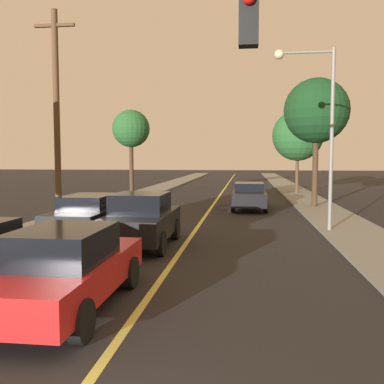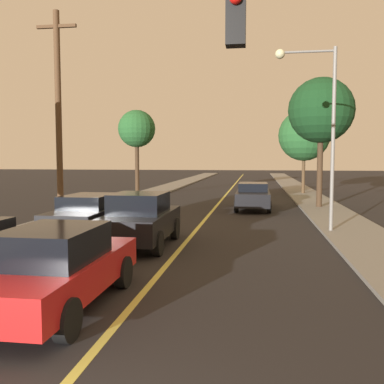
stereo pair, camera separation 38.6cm
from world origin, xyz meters
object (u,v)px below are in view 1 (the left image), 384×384
Objects in this scene: car_outer_lane_second at (91,215)px; traffic_signal_mast at (359,74)px; car_near_lane_front at (67,268)px; utility_pole_left at (57,116)px; tree_right_near at (298,136)px; car_far_oncoming at (249,196)px; tree_left_far at (131,129)px; streetlamp_right at (317,112)px; car_near_lane_second at (142,220)px; tree_right_far at (316,111)px.

traffic_signal_mast is (7.14, -7.16, 3.34)m from car_outer_lane_second.
utility_pole_left reaches higher than car_near_lane_front.
car_outer_lane_second is 22.50m from tree_right_near.
utility_pole_left is 1.29× the size of tree_right_near.
tree_right_near is at bearing 58.42° from utility_pole_left.
car_near_lane_front is at bearing -73.07° from car_outer_lane_second.
car_far_oncoming is (5.58, 9.47, -0.06)m from car_outer_lane_second.
streetlamp_right is at bearing -52.60° from tree_left_far.
streetlamp_right is (5.90, 9.17, 3.74)m from car_near_lane_front.
traffic_signal_mast is 27.35m from tree_right_near.
car_near_lane_second is at bearing -34.37° from utility_pole_left.
utility_pole_left is at bearing 115.25° from car_near_lane_front.
utility_pole_left is 1.33× the size of tree_left_far.
car_near_lane_second is 19.06m from tree_left_far.
traffic_signal_mast is at bearing -66.86° from tree_left_far.
traffic_signal_mast is at bearing -94.73° from tree_right_near.
car_near_lane_second is 0.68× the size of tree_left_far.
streetlamp_right reaches higher than tree_left_far.
tree_left_far is 0.88× the size of tree_right_far.
car_near_lane_second is at bearing 90.00° from car_near_lane_front.
car_outer_lane_second is 0.76× the size of tree_left_far.
car_outer_lane_second reaches higher than car_far_oncoming.
tree_left_far is 13.90m from tree_right_far.
tree_left_far reaches higher than traffic_signal_mast.
car_outer_lane_second is 1.01× the size of car_far_oncoming.
car_near_lane_second is at bearing -150.27° from streetlamp_right.
car_outer_lane_second is at bearing 152.35° from car_near_lane_second.
car_near_lane_front is 0.63× the size of tree_right_far.
tree_right_near reaches higher than car_near_lane_second.
tree_left_far is at bearing 102.36° from car_near_lane_front.
streetlamp_right is (0.86, 9.44, 0.37)m from traffic_signal_mast.
car_far_oncoming is at bearing 108.57° from streetlamp_right.
tree_right_far is (9.26, 10.42, 4.62)m from car_outer_lane_second.
traffic_signal_mast reaches higher than car_near_lane_second.
traffic_signal_mast is at bearing -96.86° from tree_right_far.
traffic_signal_mast is 9.48m from streetlamp_right.
utility_pole_left is (-9.94, -0.61, -0.06)m from streetlamp_right.
car_near_lane_second reaches higher than car_far_oncoming.
tree_left_far reaches higher than car_outer_lane_second.
tree_right_far is at bearing -90.82° from tree_right_near.
streetlamp_right is at bearing -94.47° from tree_right_near.
car_near_lane_front is 0.67× the size of streetlamp_right.
tree_right_near is at bearing 89.18° from tree_right_far.
traffic_signal_mast is 12.66m from utility_pole_left.
streetlamp_right is at bearing 15.85° from car_outer_lane_second.
car_far_oncoming is 0.70× the size of streetlamp_right.
tree_right_near is 0.90× the size of tree_right_far.
traffic_signal_mast is (5.04, -6.06, 3.29)m from car_near_lane_second.
tree_left_far reaches higher than car_near_lane_second.
streetlamp_right is at bearing -98.76° from tree_right_far.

